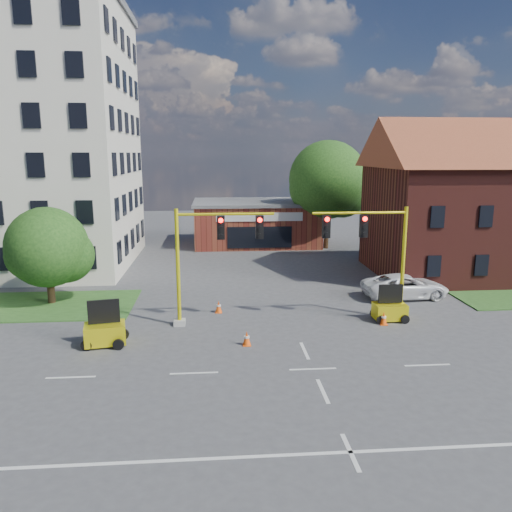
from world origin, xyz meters
name	(u,v)px	position (x,y,z in m)	size (l,w,h in m)	color
ground	(313,369)	(0.00, 0.00, 0.00)	(120.00, 120.00, 0.00)	#414143
lane_markings	(329,404)	(0.00, -3.00, 0.01)	(60.00, 36.00, 0.01)	silver
office_block	(9,135)	(-20.00, 21.90, 10.31)	(18.40, 15.40, 20.60)	beige
brick_shop	(256,222)	(0.00, 29.98, 2.16)	(12.40, 8.40, 4.30)	maroon
tree_large	(331,183)	(6.87, 27.08, 6.23)	(7.68, 7.32, 10.16)	#311E12
tree_nw_front	(52,249)	(-13.76, 10.58, 3.34)	(5.02, 4.78, 5.88)	#311E12
signal_mast_west	(209,252)	(-4.36, 6.00, 3.92)	(5.30, 0.60, 6.20)	#9A9994
signal_mast_east	(374,250)	(4.36, 6.00, 3.92)	(5.30, 0.60, 6.20)	#9A9994
trailer_west	(105,332)	(-9.32, 3.47, 0.67)	(2.08, 1.58, 2.13)	yellow
trailer_east	(390,310)	(5.37, 5.88, 0.60)	(1.72, 1.16, 1.93)	yellow
cone_a	(247,339)	(-2.63, 2.88, 0.34)	(0.40, 0.40, 0.70)	#ED4D0C
cone_b	(219,307)	(-3.93, 7.98, 0.34)	(0.40, 0.40, 0.70)	#ED4D0C
cone_c	(384,319)	(4.81, 5.22, 0.34)	(0.40, 0.40, 0.70)	#ED4D0C
cone_d	(404,311)	(6.37, 6.44, 0.34)	(0.40, 0.40, 0.70)	#ED4D0C
pickup_white	(405,286)	(7.83, 10.06, 0.74)	(2.47, 5.36, 1.49)	white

